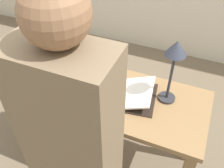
# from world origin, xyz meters

# --- Properties ---
(ground_plane) EXTENTS (12.00, 12.00, 0.00)m
(ground_plane) POSITION_xyz_m (0.00, 0.00, 0.00)
(ground_plane) COLOR #70604C
(reading_desk) EXTENTS (1.37, 0.57, 0.75)m
(reading_desk) POSITION_xyz_m (0.00, 0.00, 0.63)
(reading_desk) COLOR #937047
(reading_desk) RESTS_ON ground_plane
(open_book) EXTENTS (0.56, 0.39, 0.08)m
(open_book) POSITION_xyz_m (0.08, 0.01, 0.77)
(open_book) COLOR black
(open_book) RESTS_ON reading_desk
(book_stack_tall) EXTENTS (0.24, 0.31, 0.20)m
(book_stack_tall) POSITION_xyz_m (-0.50, 0.01, 0.85)
(book_stack_tall) COLOR tan
(book_stack_tall) RESTS_ON reading_desk
(book_standing_upright) EXTENTS (0.06, 0.16, 0.23)m
(book_standing_upright) POSITION_xyz_m (-0.31, 0.03, 0.86)
(book_standing_upright) COLOR #BC8933
(book_standing_upright) RESTS_ON reading_desk
(reading_lamp) EXTENTS (0.13, 0.13, 0.44)m
(reading_lamp) POSITION_xyz_m (0.40, 0.09, 1.09)
(reading_lamp) COLOR #2D2D33
(reading_lamp) RESTS_ON reading_desk
(coffee_mug) EXTENTS (0.11, 0.09, 0.10)m
(coffee_mug) POSITION_xyz_m (-0.15, -0.07, 0.80)
(coffee_mug) COLOR #335184
(coffee_mug) RESTS_ON reading_desk
(pencil) EXTENTS (0.07, 0.16, 0.01)m
(pencil) POSITION_xyz_m (0.06, -0.20, 0.75)
(pencil) COLOR gold
(pencil) RESTS_ON reading_desk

